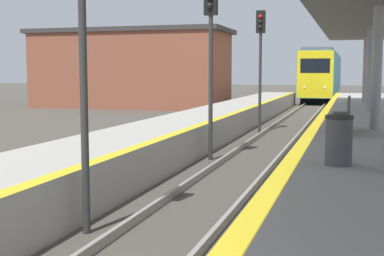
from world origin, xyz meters
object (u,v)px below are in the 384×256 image
at_px(signal_far, 260,48).
at_px(train, 323,75).
at_px(signal_mid, 211,38).
at_px(signal_near, 82,8).
at_px(bench, 344,114).
at_px(trash_bin, 339,140).

bearing_deg(signal_far, train, 88.10).
bearing_deg(signal_mid, train, 88.19).
bearing_deg(train, signal_mid, -91.81).
xyz_separation_m(signal_near, signal_mid, (0.08, 7.28, 0.00)).
xyz_separation_m(signal_near, bench, (3.71, 6.92, -2.01)).
xyz_separation_m(train, trash_bin, (2.46, -42.39, -0.83)).
height_order(signal_near, signal_mid, same).
distance_m(signal_near, trash_bin, 4.68).
bearing_deg(trash_bin, signal_mid, 124.29).
xyz_separation_m(signal_mid, signal_far, (0.18, 7.28, 0.00)).
height_order(signal_near, trash_bin, signal_near).
xyz_separation_m(train, signal_near, (-1.25, -44.35, 1.25)).
bearing_deg(train, bench, -86.23).
relative_size(signal_far, bench, 2.50).
relative_size(train, trash_bin, 27.63).
distance_m(trash_bin, bench, 4.96).
distance_m(signal_mid, trash_bin, 6.78).
bearing_deg(signal_near, signal_far, 88.98).
bearing_deg(train, signal_far, -91.90).
height_order(train, bench, train).
height_order(signal_far, bench, signal_far).
relative_size(train, signal_far, 4.70).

